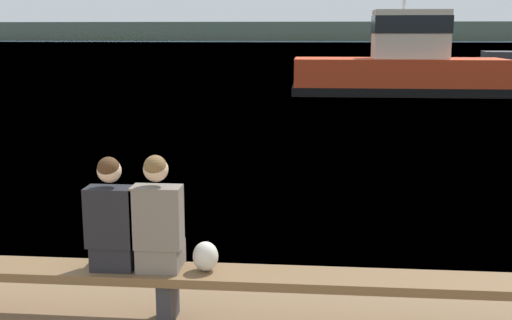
{
  "coord_description": "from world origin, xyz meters",
  "views": [
    {
      "loc": [
        1.37,
        -1.42,
        2.39
      ],
      "look_at": [
        0.63,
        6.55,
        0.79
      ],
      "focal_mm": 45.0,
      "sensor_mm": 36.0,
      "label": 1
    }
  ],
  "objects_px": {
    "person_left": "(113,221)",
    "person_right": "(158,221)",
    "shopping_bag": "(206,256)",
    "tugboat_red": "(401,68)",
    "bench_main": "(167,279)"
  },
  "relations": [
    {
      "from": "person_left",
      "to": "person_right",
      "type": "distance_m",
      "value": 0.39
    },
    {
      "from": "shopping_bag",
      "to": "tugboat_red",
      "type": "xyz_separation_m",
      "value": [
        4.16,
        20.64,
        0.45
      ]
    },
    {
      "from": "bench_main",
      "to": "person_right",
      "type": "bearing_deg",
      "value": 176.42
    },
    {
      "from": "bench_main",
      "to": "person_right",
      "type": "xyz_separation_m",
      "value": [
        -0.07,
        0.0,
        0.5
      ]
    },
    {
      "from": "person_left",
      "to": "tugboat_red",
      "type": "height_order",
      "value": "tugboat_red"
    },
    {
      "from": "bench_main",
      "to": "tugboat_red",
      "type": "xyz_separation_m",
      "value": [
        4.48,
        20.65,
        0.65
      ]
    },
    {
      "from": "bench_main",
      "to": "shopping_bag",
      "type": "relative_size",
      "value": 30.22
    },
    {
      "from": "bench_main",
      "to": "person_left",
      "type": "height_order",
      "value": "person_left"
    },
    {
      "from": "person_left",
      "to": "tugboat_red",
      "type": "distance_m",
      "value": 21.23
    },
    {
      "from": "person_left",
      "to": "tugboat_red",
      "type": "bearing_deg",
      "value": 76.56
    },
    {
      "from": "person_right",
      "to": "shopping_bag",
      "type": "height_order",
      "value": "person_right"
    },
    {
      "from": "shopping_bag",
      "to": "tugboat_red",
      "type": "height_order",
      "value": "tugboat_red"
    },
    {
      "from": "person_right",
      "to": "tugboat_red",
      "type": "bearing_deg",
      "value": 77.58
    },
    {
      "from": "tugboat_red",
      "to": "bench_main",
      "type": "bearing_deg",
      "value": 167.31
    },
    {
      "from": "bench_main",
      "to": "person_left",
      "type": "distance_m",
      "value": 0.66
    }
  ]
}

